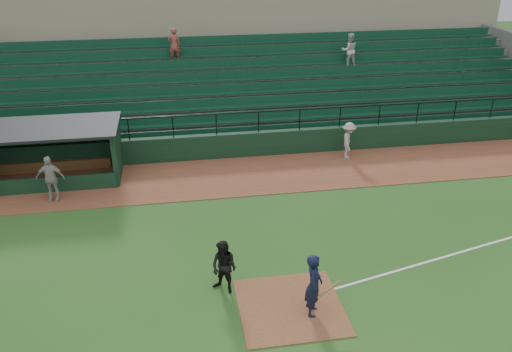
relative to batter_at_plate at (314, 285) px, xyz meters
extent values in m
plane|color=#27541B|center=(-0.56, 1.35, -0.98)|extent=(90.00, 90.00, 0.00)
cube|color=brown|center=(-0.56, 9.35, -0.96)|extent=(40.00, 4.00, 0.03)
cube|color=brown|center=(-0.56, 0.35, -0.96)|extent=(3.00, 3.00, 0.03)
cube|color=white|center=(7.44, 2.55, -0.97)|extent=(17.49, 4.44, 0.01)
cube|color=black|center=(-0.56, 11.55, -0.38)|extent=(36.00, 0.35, 1.20)
cylinder|color=black|center=(-0.56, 11.55, 1.22)|extent=(36.00, 0.06, 0.06)
cube|color=#61625D|center=(-0.56, 16.45, 0.82)|extent=(36.00, 9.00, 3.60)
cube|color=#103E27|center=(-0.56, 15.95, 1.27)|extent=(34.56, 8.00, 4.05)
cube|color=gray|center=(-0.56, 22.95, 2.22)|extent=(38.00, 3.00, 6.40)
cube|color=#61625D|center=(-0.56, 20.95, 2.72)|extent=(36.00, 2.00, 0.20)
imported|color=silver|center=(6.69, 17.25, 2.68)|extent=(0.93, 0.73, 1.92)
imported|color=#9F423A|center=(-3.17, 18.25, 3.10)|extent=(0.68, 0.45, 1.86)
cube|color=black|center=(-10.31, 11.75, 0.17)|extent=(8.50, 0.20, 2.30)
cube|color=black|center=(-6.06, 10.45, 0.17)|extent=(0.20, 2.60, 2.30)
cube|color=black|center=(-10.31, 10.45, 1.38)|extent=(8.90, 3.20, 0.12)
cube|color=olive|center=(-10.31, 11.35, -0.73)|extent=(7.65, 0.40, 0.50)
cube|color=black|center=(-10.31, 9.10, -0.63)|extent=(8.50, 0.12, 0.70)
imported|color=black|center=(0.00, 0.00, 0.00)|extent=(0.67, 0.83, 1.96)
cylinder|color=olive|center=(0.40, -0.20, -0.03)|extent=(0.79, 0.34, 0.35)
imported|color=black|center=(-2.36, 1.43, -0.12)|extent=(1.06, 1.03, 1.72)
imported|color=#ACA6A1|center=(4.57, 10.48, -0.07)|extent=(0.99, 1.28, 1.75)
imported|color=#ADA7A2|center=(-8.51, 8.35, 0.00)|extent=(1.15, 0.56, 1.90)
camera|label=1|loc=(-3.54, -11.27, 8.97)|focal=36.41mm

